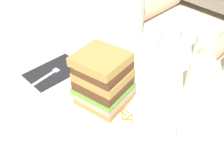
{
  "coord_description": "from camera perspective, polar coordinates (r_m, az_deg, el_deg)",
  "views": [
    {
      "loc": [
        0.37,
        -0.36,
        0.52
      ],
      "look_at": [
        -0.01,
        0.01,
        0.06
      ],
      "focal_mm": 44.34,
      "sensor_mm": 36.0,
      "label": 1
    }
  ],
  "objects": [
    {
      "name": "ground_plane",
      "position": [
        0.74,
        -0.23,
        -3.97
      ],
      "size": [
        3.0,
        3.0,
        0.0
      ],
      "primitive_type": "plane",
      "color": "beige"
    },
    {
      "name": "main_plate",
      "position": [
        0.72,
        -1.69,
        -4.01
      ],
      "size": [
        0.26,
        0.26,
        0.02
      ],
      "primitive_type": "cylinder",
      "color": "white",
      "rests_on": "ground_plane"
    },
    {
      "name": "sandwich",
      "position": [
        0.67,
        -1.88,
        0.72
      ],
      "size": [
        0.14,
        0.13,
        0.14
      ],
      "color": "tan",
      "rests_on": "main_plate"
    },
    {
      "name": "carrot_shred_0",
      "position": [
        0.74,
        -5.64,
        -2.09
      ],
      "size": [
        0.03,
        0.01,
        0.0
      ],
      "primitive_type": "cylinder",
      "rotation": [
        0.0,
        1.57,
        3.22
      ],
      "color": "orange",
      "rests_on": "main_plate"
    },
    {
      "name": "carrot_shred_1",
      "position": [
        0.75,
        -7.21,
        -1.11
      ],
      "size": [
        0.02,
        0.0,
        0.0
      ],
      "primitive_type": "cylinder",
      "rotation": [
        0.0,
        1.57,
        6.26
      ],
      "color": "orange",
      "rests_on": "main_plate"
    },
    {
      "name": "carrot_shred_2",
      "position": [
        0.76,
        -6.98,
        -0.66
      ],
      "size": [
        0.01,
        0.02,
        0.0
      ],
      "primitive_type": "cylinder",
      "rotation": [
        0.0,
        1.57,
        4.28
      ],
      "color": "orange",
      "rests_on": "main_plate"
    },
    {
      "name": "carrot_shred_3",
      "position": [
        0.76,
        -5.44,
        -0.85
      ],
      "size": [
        0.01,
        0.03,
        0.0
      ],
      "primitive_type": "cylinder",
      "rotation": [
        0.0,
        1.57,
        4.81
      ],
      "color": "orange",
      "rests_on": "main_plate"
    },
    {
      "name": "carrot_shred_4",
      "position": [
        0.76,
        -4.75,
        -0.48
      ],
      "size": [
        0.02,
        0.01,
        0.0
      ],
      "primitive_type": "cylinder",
      "rotation": [
        0.0,
        1.57,
        2.68
      ],
      "color": "orange",
      "rests_on": "main_plate"
    },
    {
      "name": "carrot_shred_5",
      "position": [
        0.74,
        -5.05,
        -1.6
      ],
      "size": [
        0.02,
        0.03,
        0.0
      ],
      "primitive_type": "cylinder",
      "rotation": [
        0.0,
        1.57,
        4.21
      ],
      "color": "orange",
      "rests_on": "main_plate"
    },
    {
      "name": "carrot_shred_6",
      "position": [
        0.69,
        2.31,
        -5.94
      ],
      "size": [
        0.03,
        0.01,
        0.0
      ],
      "primitive_type": "cylinder",
      "rotation": [
        0.0,
        1.57,
        6.03
      ],
      "color": "orange",
      "rests_on": "main_plate"
    },
    {
      "name": "carrot_shred_7",
      "position": [
        0.67,
        3.33,
        -7.3
      ],
      "size": [
        0.02,
        0.02,
        0.0
      ],
      "primitive_type": "cylinder",
      "rotation": [
        0.0,
        1.57,
        0.65
      ],
      "color": "orange",
      "rests_on": "main_plate"
    },
    {
      "name": "carrot_shred_8",
      "position": [
        0.68,
        2.13,
        -6.67
      ],
      "size": [
        0.03,
        0.02,
        0.0
      ],
      "primitive_type": "cylinder",
      "rotation": [
        0.0,
        1.57,
        2.47
      ],
      "color": "orange",
      "rests_on": "main_plate"
    },
    {
      "name": "carrot_shred_9",
      "position": [
        0.68,
        3.49,
        -6.76
      ],
      "size": [
        0.0,
        0.03,
        0.0
      ],
      "primitive_type": "cylinder",
      "rotation": [
        0.0,
        1.57,
        1.59
      ],
      "color": "orange",
      "rests_on": "main_plate"
    },
    {
      "name": "carrot_shred_10",
      "position": [
        0.69,
        2.99,
        -5.61
      ],
      "size": [
        0.02,
        0.0,
        0.0
      ],
      "primitive_type": "cylinder",
      "rotation": [
        0.0,
        1.57,
        6.25
      ],
      "color": "orange",
      "rests_on": "main_plate"
    },
    {
      "name": "carrot_shred_11",
      "position": [
        0.68,
        4.15,
        -7.09
      ],
      "size": [
        0.02,
        0.02,
        0.0
      ],
      "primitive_type": "cylinder",
      "rotation": [
        0.0,
        1.57,
        5.51
      ],
      "color": "orange",
      "rests_on": "main_plate"
    },
    {
      "name": "napkin_dark",
      "position": [
        0.85,
        -11.85,
        2.58
      ],
      "size": [
        0.11,
        0.16,
        0.0
      ],
      "primitive_type": "cube",
      "rotation": [
        0.0,
        0.0,
        -0.02
      ],
      "color": "black",
      "rests_on": "ground_plane"
    },
    {
      "name": "fork",
      "position": [
        0.84,
        -12.99,
        2.0
      ],
      "size": [
        0.03,
        0.17,
        0.0
      ],
      "color": "silver",
      "rests_on": "napkin_dark"
    },
    {
      "name": "knife",
      "position": [
        0.65,
        6.99,
        -11.96
      ],
      "size": [
        0.02,
        0.2,
        0.0
      ],
      "color": "silver",
      "rests_on": "ground_plane"
    },
    {
      "name": "juice_glass",
      "position": [
        0.78,
        17.52,
        1.21
      ],
      "size": [
        0.07,
        0.07,
        0.1
      ],
      "color": "white",
      "rests_on": "ground_plane"
    },
    {
      "name": "water_bottle",
      "position": [
        0.94,
        4.43,
        16.14
      ],
      "size": [
        0.07,
        0.07,
        0.28
      ],
      "color": "silver",
      "rests_on": "ground_plane"
    },
    {
      "name": "empty_tumbler_0",
      "position": [
        0.91,
        11.81,
        8.76
      ],
      "size": [
        0.07,
        0.07,
        0.09
      ],
      "primitive_type": "cylinder",
      "color": "silver",
      "rests_on": "ground_plane"
    },
    {
      "name": "empty_tumbler_1",
      "position": [
        0.93,
        18.55,
        7.37
      ],
      "size": [
        0.06,
        0.06,
        0.08
      ],
      "primitive_type": "cylinder",
      "color": "silver",
      "rests_on": "ground_plane"
    },
    {
      "name": "side_plate",
      "position": [
        0.69,
        21.22,
        -11.22
      ],
      "size": [
        0.19,
        0.19,
        0.02
      ],
      "primitive_type": "cylinder",
      "color": "white",
      "rests_on": "ground_plane"
    }
  ]
}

